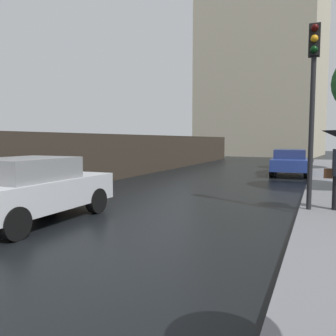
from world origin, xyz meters
name	(u,v)px	position (x,y,z in m)	size (l,w,h in m)	color
car_blue_near_kerb	(289,162)	(2.96, 16.43, 0.72)	(2.06, 4.66, 1.36)	navy
car_silver_mid_road	(31,188)	(-1.55, 3.05, 0.77)	(1.93, 3.92, 1.48)	#B2B5BA
traffic_light	(313,83)	(4.22, 6.42, 3.25)	(0.26, 0.39, 4.50)	black
distant_tower	(263,41)	(-2.33, 40.34, 13.92)	(14.78, 12.65, 32.34)	#B2A88E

